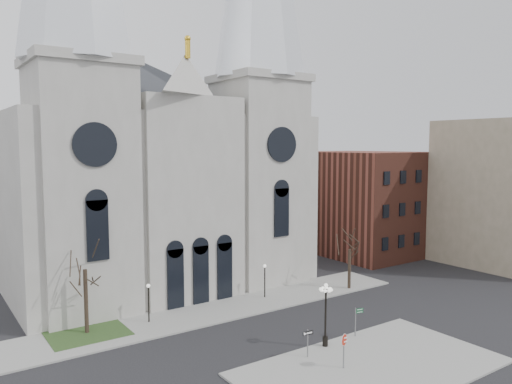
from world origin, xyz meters
TOP-DOWN VIEW (x-y plane):
  - ground at (0.00, 0.00)m, footprint 160.00×160.00m
  - sidewalk_near at (3.00, -5.00)m, footprint 18.00×10.00m
  - sidewalk_far at (0.00, 11.00)m, footprint 40.00×6.00m
  - grass_patch at (-11.00, 12.00)m, footprint 6.00×5.00m
  - cathedral at (0.00, 22.86)m, footprint 33.00×26.66m
  - bg_building_brick at (30.00, 22.00)m, footprint 14.00×18.00m
  - bg_building_tan at (38.00, 6.00)m, footprint 10.00×14.00m
  - tree_left at (-11.00, 12.00)m, footprint 3.20×3.20m
  - tree_right at (15.00, 9.00)m, footprint 3.20×3.20m
  - ped_lamp_left at (-6.00, 11.50)m, footprint 0.32×0.32m
  - ped_lamp_right at (6.00, 11.50)m, footprint 0.32×0.32m
  - stop_sign at (1.24, -4.11)m, footprint 0.86×0.09m
  - globe_lamp at (2.74, -0.70)m, footprint 1.13×1.13m
  - one_way_sign at (0.44, -1.38)m, footprint 0.86×0.13m
  - street_name_sign at (6.04, -0.63)m, footprint 0.71×0.20m

SIDE VIEW (x-z plane):
  - ground at x=0.00m, z-range 0.00..0.00m
  - sidewalk_near at x=3.00m, z-range 0.00..0.14m
  - sidewalk_far at x=0.00m, z-range 0.00..0.14m
  - grass_patch at x=-11.00m, z-range 0.00..0.18m
  - street_name_sign at x=6.04m, z-range 0.34..2.59m
  - one_way_sign at x=0.44m, z-range 0.51..2.47m
  - stop_sign at x=1.24m, z-range 0.66..3.04m
  - ped_lamp_left at x=-6.00m, z-range 0.70..3.96m
  - ped_lamp_right at x=6.00m, z-range 0.70..3.96m
  - globe_lamp at x=2.74m, z-range 0.75..5.49m
  - tree_right at x=15.00m, z-range 1.47..7.47m
  - tree_left at x=-11.00m, z-range 1.83..9.33m
  - bg_building_brick at x=30.00m, z-range 0.00..14.00m
  - bg_building_tan at x=38.00m, z-range 0.00..18.00m
  - cathedral at x=0.00m, z-range -8.52..45.48m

